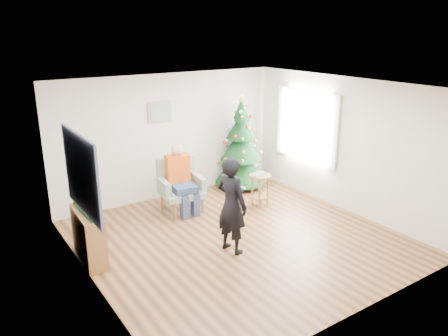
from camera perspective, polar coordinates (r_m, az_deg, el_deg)
floor at (r=7.61m, az=1.92°, el=-9.20°), size 5.00×5.00×0.00m
ceiling at (r=6.83m, az=2.15°, el=10.61°), size 5.00×5.00×0.00m
wall_back at (r=9.18m, az=-7.17°, el=4.10°), size 5.00×0.00×5.00m
wall_front at (r=5.43m, az=17.77°, el=-6.51°), size 5.00×0.00×5.00m
wall_left at (r=6.08m, az=-17.50°, el=-3.84°), size 0.00×5.00×5.00m
wall_right at (r=8.77m, az=15.41°, el=2.93°), size 0.00×5.00×5.00m
window_panel at (r=9.36m, az=10.79°, el=5.44°), size 0.04×1.30×1.40m
curtains at (r=9.34m, az=10.66°, el=5.42°), size 0.05×1.75×1.50m
christmas_tree at (r=9.75m, az=2.22°, el=2.82°), size 1.15×1.15×2.07m
stool at (r=8.83m, az=4.72°, el=-2.92°), size 0.44×0.44×0.66m
laptop at (r=8.71m, az=4.78°, el=-0.83°), size 0.43×0.38×0.03m
armchair at (r=8.61m, az=-5.67°, el=-3.16°), size 0.90×0.84×1.03m
seated_person at (r=8.45m, az=-5.60°, el=-1.30°), size 0.49×0.69×1.35m
standing_man at (r=6.90m, az=1.02°, el=-4.85°), size 0.49×0.65×1.59m
game_controller at (r=6.88m, az=2.34°, el=-2.59°), size 0.06×0.13×0.04m
console at (r=7.12m, az=-17.26°, el=-8.46°), size 0.35×1.01×0.80m
garland at (r=6.95m, az=-17.57°, el=-5.35°), size 0.14×0.90×0.14m
tapestry at (r=6.28m, az=-18.16°, el=-0.78°), size 0.03×1.50×1.15m
framed_picture at (r=8.95m, az=-8.34°, el=7.30°), size 0.52×0.05×0.42m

